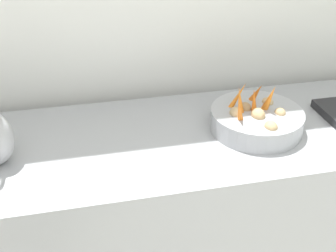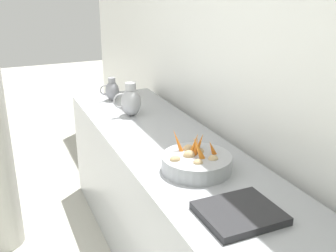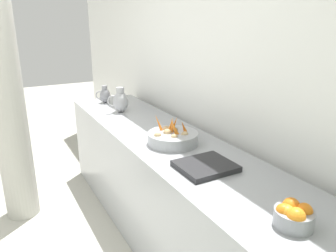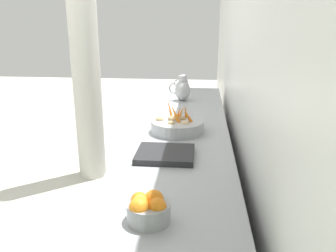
# 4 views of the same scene
# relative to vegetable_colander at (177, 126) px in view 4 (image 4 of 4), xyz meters

# --- Properties ---
(ground_plane) EXTENTS (14.66, 14.66, 0.00)m
(ground_plane) POSITION_rel_vegetable_colander_xyz_m (1.47, -0.39, -0.96)
(ground_plane) COLOR #ADAA9E
(tile_wall_left) EXTENTS (0.10, 7.79, 3.00)m
(tile_wall_left) POSITION_rel_vegetable_colander_xyz_m (-0.48, 0.34, 0.54)
(tile_wall_left) COLOR white
(tile_wall_left) RESTS_ON ground_plane
(prep_counter) EXTENTS (0.70, 3.11, 0.91)m
(prep_counter) POSITION_rel_vegetable_colander_xyz_m (-0.02, -0.16, -0.50)
(prep_counter) COLOR #9EA0A5
(prep_counter) RESTS_ON ground_plane
(vegetable_colander) EXTENTS (0.38, 0.38, 0.22)m
(vegetable_colander) POSITION_rel_vegetable_colander_xyz_m (0.00, 0.00, 0.00)
(vegetable_colander) COLOR #9EA0A5
(vegetable_colander) RESTS_ON prep_counter
(orange_bowl) EXTENTS (0.18, 0.18, 0.12)m
(orange_bowl) POSITION_rel_vegetable_colander_xyz_m (0.04, 1.16, 0.01)
(orange_bowl) COLOR gray
(orange_bowl) RESTS_ON prep_counter
(metal_pitcher_tall) EXTENTS (0.21, 0.15, 0.25)m
(metal_pitcher_tall) POSITION_rel_vegetable_colander_xyz_m (0.02, -1.02, 0.06)
(metal_pitcher_tall) COLOR #A3A3A8
(metal_pitcher_tall) RESTS_ON prep_counter
(metal_pitcher_short) EXTENTS (0.16, 0.12, 0.19)m
(metal_pitcher_short) POSITION_rel_vegetable_colander_xyz_m (0.04, -1.47, 0.04)
(metal_pitcher_short) COLOR gray
(metal_pitcher_short) RESTS_ON prep_counter
(counter_sink_basin) EXTENTS (0.34, 0.30, 0.04)m
(counter_sink_basin) POSITION_rel_vegetable_colander_xyz_m (0.04, 0.48, -0.03)
(counter_sink_basin) COLOR #232326
(counter_sink_basin) RESTS_ON prep_counter
(support_column) EXTENTS (0.30, 0.30, 3.00)m
(support_column) POSITION_rel_vegetable_colander_xyz_m (1.03, -1.12, 0.54)
(support_column) COLOR #B2AFA8
(support_column) RESTS_ON ground_plane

